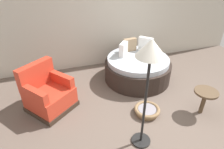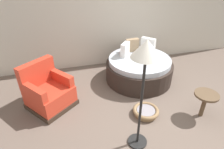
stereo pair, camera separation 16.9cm
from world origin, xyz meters
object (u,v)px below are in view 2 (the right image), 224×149
at_px(side_table, 206,98).
at_px(floor_lamp, 145,61).
at_px(round_daybed, 139,69).
at_px(pet_basket, 146,111).
at_px(red_armchair, 48,92).

relative_size(side_table, floor_lamp, 0.29).
xyz_separation_m(round_daybed, side_table, (0.68, -1.58, 0.12)).
xyz_separation_m(pet_basket, side_table, (1.04, -0.31, 0.35)).
xyz_separation_m(red_armchair, pet_basket, (1.82, -0.81, -0.26)).
distance_m(round_daybed, floor_lamp, 2.35).
height_order(pet_basket, floor_lamp, floor_lamp).
bearing_deg(pet_basket, round_daybed, 74.29).
bearing_deg(red_armchair, round_daybed, 11.94).
height_order(red_armchair, side_table, red_armchair).
distance_m(pet_basket, floor_lamp, 1.63).
xyz_separation_m(pet_basket, floor_lamp, (-0.41, -0.59, 1.46)).
relative_size(red_armchair, floor_lamp, 0.62).
height_order(round_daybed, floor_lamp, floor_lamp).
bearing_deg(floor_lamp, pet_basket, 54.90).
bearing_deg(floor_lamp, red_armchair, 135.15).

